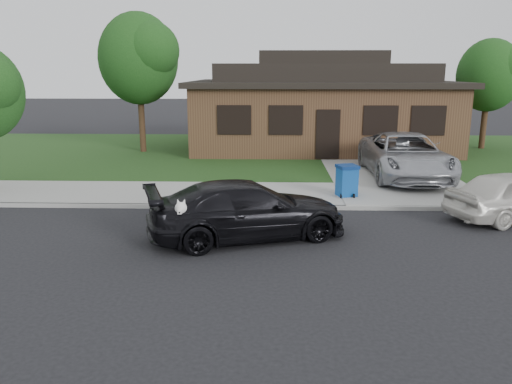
{
  "coord_description": "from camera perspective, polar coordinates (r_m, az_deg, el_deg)",
  "views": [
    {
      "loc": [
        1.59,
        -10.35,
        3.9
      ],
      "look_at": [
        1.24,
        1.07,
        1.1
      ],
      "focal_mm": 35.0,
      "sensor_mm": 36.0,
      "label": 1
    }
  ],
  "objects": [
    {
      "name": "sedan",
      "position": [
        11.78,
        -1.02,
        -2.07
      ],
      "size": [
        5.08,
        3.33,
        1.37
      ],
      "rotation": [
        0.0,
        0.0,
        1.9
      ],
      "color": "black",
      "rests_on": "ground"
    },
    {
      "name": "sidewalk",
      "position": [
        15.91,
        -4.02,
        -0.24
      ],
      "size": [
        60.0,
        3.0,
        0.12
      ],
      "primitive_type": "cube",
      "color": "gray",
      "rests_on": "ground"
    },
    {
      "name": "tree_1",
      "position": [
        26.9,
        25.45,
        12.08
      ],
      "size": [
        3.15,
        3.0,
        5.25
      ],
      "color": "#332114",
      "rests_on": "ground"
    },
    {
      "name": "recycling_bin",
      "position": [
        15.52,
        10.34,
        1.3
      ],
      "size": [
        0.72,
        0.72,
        0.97
      ],
      "rotation": [
        0.0,
        0.0,
        0.28
      ],
      "color": "#0D428F",
      "rests_on": "sidewalk"
    },
    {
      "name": "curb",
      "position": [
        14.46,
        -4.61,
        -1.68
      ],
      "size": [
        60.0,
        0.12,
        0.12
      ],
      "primitive_type": "cube",
      "color": "gray",
      "rests_on": "ground"
    },
    {
      "name": "tree_0",
      "position": [
        23.98,
        -12.97,
        14.82
      ],
      "size": [
        3.78,
        3.6,
        6.34
      ],
      "color": "#332114",
      "rests_on": "ground"
    },
    {
      "name": "minivan",
      "position": [
        18.72,
        16.68,
        4.03
      ],
      "size": [
        2.61,
        5.62,
        1.56
      ],
      "primitive_type": "imported",
      "rotation": [
        0.0,
        0.0,
        -0.0
      ],
      "color": "#A8AAAF",
      "rests_on": "driveway"
    },
    {
      "name": "driveway",
      "position": [
        21.17,
        13.78,
        2.95
      ],
      "size": [
        4.5,
        13.0,
        0.14
      ],
      "primitive_type": "cube",
      "color": "gray",
      "rests_on": "ground"
    },
    {
      "name": "lawn",
      "position": [
        23.72,
        -2.1,
        4.46
      ],
      "size": [
        60.0,
        13.0,
        0.13
      ],
      "primitive_type": "cube",
      "color": "#193814",
      "rests_on": "ground"
    },
    {
      "name": "ground",
      "position": [
        11.18,
        -6.58,
        -6.75
      ],
      "size": [
        120.0,
        120.0,
        0.0
      ],
      "primitive_type": "plane",
      "color": "black",
      "rests_on": "ground"
    },
    {
      "name": "house",
      "position": [
        25.52,
        7.29,
        9.7
      ],
      "size": [
        12.6,
        8.6,
        4.65
      ],
      "color": "#422B1C",
      "rests_on": "ground"
    }
  ]
}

